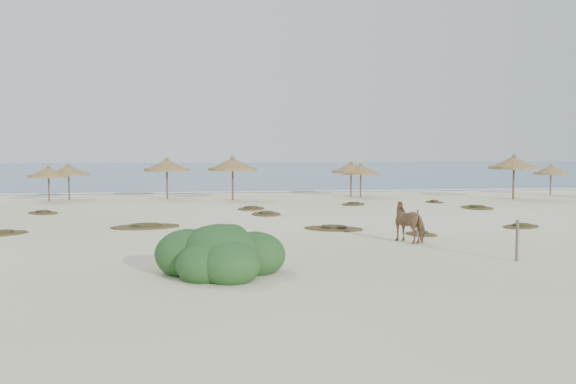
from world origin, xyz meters
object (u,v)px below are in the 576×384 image
palapa_0 (49,173)px  palapa_1 (69,171)px  bush (221,256)px  horse (411,222)px

palapa_0 → palapa_1: bearing=52.6°
palapa_0 → palapa_1: (1.03, 1.34, 0.07)m
palapa_1 → bush: (9.10, -27.47, -1.44)m
palapa_0 → palapa_1: size_ratio=0.87×
palapa_0 → horse: palapa_0 is taller
palapa_0 → bush: palapa_0 is taller
palapa_1 → horse: (16.49, -22.22, -1.22)m
horse → bush: 9.07m
horse → palapa_1: bearing=-77.8°
palapa_0 → palapa_1: palapa_1 is taller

